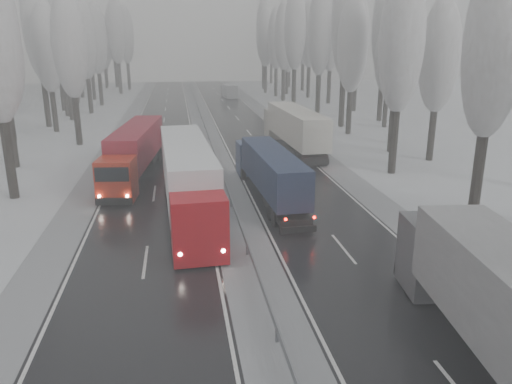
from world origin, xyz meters
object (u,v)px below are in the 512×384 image
object	(u,v)px
truck_blue_box	(269,169)
truck_red_white	(188,176)
box_truck_distant	(229,91)
truck_cream_box	(293,126)
truck_red_red	(135,149)

from	to	relation	value
truck_blue_box	truck_red_white	xyz separation A→B (m)	(-5.72, -2.93, 0.53)
truck_blue_box	box_truck_distant	size ratio (longest dim) A/B	1.96
truck_cream_box	truck_red_red	size ratio (longest dim) A/B	1.08
truck_red_white	truck_red_red	world-z (taller)	truck_red_white
truck_blue_box	truck_red_red	bearing A→B (deg)	139.95
box_truck_distant	truck_red_white	size ratio (longest dim) A/B	0.41
truck_red_red	truck_red_white	bearing A→B (deg)	-62.02
truck_blue_box	truck_cream_box	xyz separation A→B (m)	(5.30, 15.40, 0.42)
truck_blue_box	truck_red_white	distance (m)	6.45
truck_cream_box	truck_red_white	size ratio (longest dim) A/B	0.96
truck_cream_box	truck_red_red	xyz separation A→B (m)	(-15.08, -7.95, -0.19)
truck_cream_box	truck_red_white	distance (m)	21.39
truck_cream_box	truck_red_red	bearing A→B (deg)	-154.40
truck_blue_box	truck_cream_box	bearing A→B (deg)	68.27
box_truck_distant	truck_red_red	bearing A→B (deg)	-107.57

